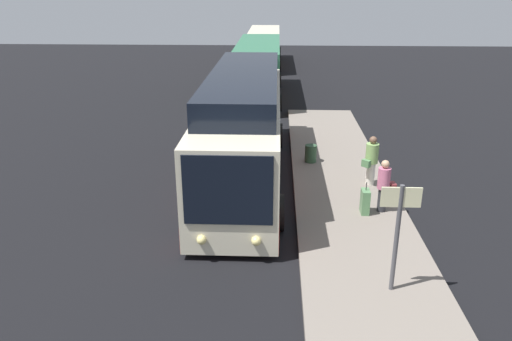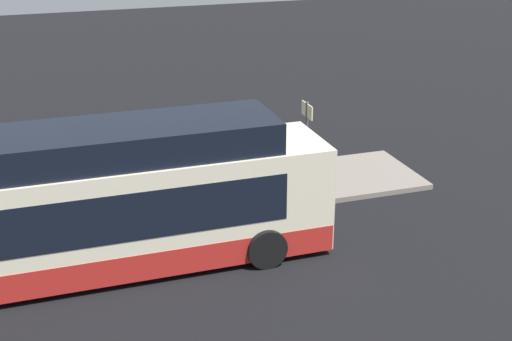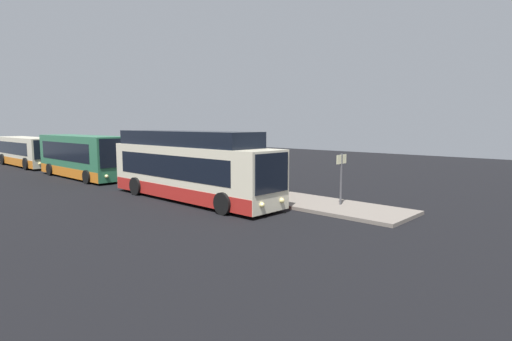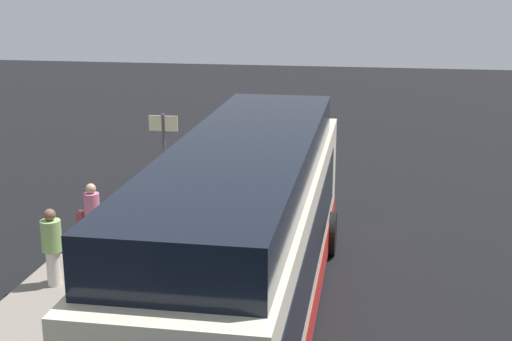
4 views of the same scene
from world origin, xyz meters
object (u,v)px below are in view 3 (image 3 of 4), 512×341
Objects in this scene: passenger_waiting at (283,178)px; trash_bin at (209,184)px; bus_lead at (190,169)px; bus_second at (82,157)px; suitcase at (280,188)px; bus_third at (27,152)px; passenger_boarding at (256,175)px; sign_post at (341,172)px.

passenger_waiting is 2.45× the size of trash_bin.
bus_lead reaches higher than bus_second.
bus_third is at bearing -172.62° from suitcase.
passenger_waiting is 1.64× the size of suitcase.
trash_bin is (12.05, 2.43, -1.10)m from bus_second.
bus_third is at bearing -175.97° from passenger_waiting.
passenger_waiting is at bearing 23.57° from trash_bin.
bus_lead is 4.41m from passenger_boarding.
bus_third is at bearing -180.00° from bus_lead.
bus_second reaches higher than bus_third.
bus_third is 16.60× the size of trash_bin.
bus_second is at bearing 0.00° from bus_third.
suitcase is 4.62m from trash_bin.
passenger_boarding is (0.90, 4.27, -0.63)m from bus_lead.
passenger_boarding is at bearing 78.08° from bus_lead.
bus_lead reaches higher than passenger_waiting.
passenger_waiting reaches higher than trash_bin.
passenger_boarding is 6.22m from sign_post.
sign_post is (32.75, 3.71, 0.37)m from bus_third.
sign_post is 3.83× the size of trash_bin.
bus_second reaches higher than trash_bin.
sign_post is at bearing 128.40° from passenger_boarding.
passenger_boarding is 2.39m from suitcase.
suitcase is 4.08m from sign_post.
passenger_waiting is 0.64× the size of sign_post.
bus_second is 10.75× the size of suitcase.
passenger_waiting is at bearing 172.00° from sign_post.
passenger_boarding is at bearing 16.75° from bus_second.
bus_third is 24.58m from trash_bin.
bus_second is 20.70m from sign_post.
trash_bin is at bearing -160.89° from passenger_waiting.
bus_second reaches higher than suitcase.
bus_third is 6.48× the size of passenger_boarding.
sign_post is 8.51m from trash_bin.
bus_third is 32.96m from sign_post.
bus_second is 16.01× the size of trash_bin.
passenger_waiting is at bearing 54.98° from bus_lead.
bus_lead is 5.27m from passenger_waiting.
passenger_boarding is 2.56× the size of trash_bin.
bus_lead is at bearing -152.26° from sign_post.
passenger_boarding is at bearing 174.78° from sign_post.
bus_lead is 2.98m from trash_bin.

